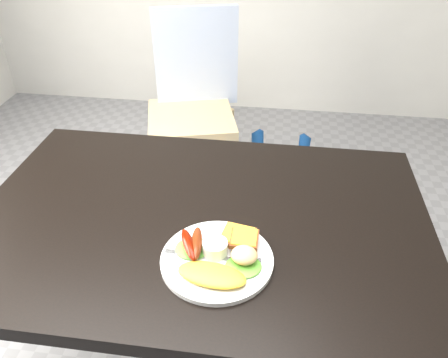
% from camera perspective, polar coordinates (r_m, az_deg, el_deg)
% --- Properties ---
extents(dining_table, '(1.20, 0.80, 0.04)m').
position_cam_1_polar(dining_table, '(1.17, -3.00, -5.51)').
color(dining_table, black).
rests_on(dining_table, ground).
extents(dining_chair, '(0.53, 0.53, 0.05)m').
position_cam_1_polar(dining_chair, '(2.28, -4.35, 7.77)').
color(dining_chair, tan).
rests_on(dining_chair, ground).
extents(person, '(0.55, 0.39, 1.46)m').
position_cam_1_polar(person, '(1.70, 9.30, 7.98)').
color(person, navy).
rests_on(person, ground).
extents(plate, '(0.26, 0.26, 0.01)m').
position_cam_1_polar(plate, '(1.03, -0.93, -10.50)').
color(plate, white).
rests_on(plate, dining_table).
extents(lettuce_left, '(0.10, 0.09, 0.01)m').
position_cam_1_polar(lettuce_left, '(1.04, -4.10, -9.01)').
color(lettuce_left, '#3E9525').
rests_on(lettuce_left, plate).
extents(lettuce_right, '(0.09, 0.09, 0.01)m').
position_cam_1_polar(lettuce_right, '(1.00, 2.54, -11.31)').
color(lettuce_right, '#55A138').
rests_on(lettuce_right, plate).
extents(omelette, '(0.16, 0.09, 0.02)m').
position_cam_1_polar(omelette, '(0.98, -1.61, -12.40)').
color(omelette, yellow).
rests_on(omelette, plate).
extents(sausage_a, '(0.07, 0.11, 0.03)m').
position_cam_1_polar(sausage_a, '(1.03, -4.63, -8.51)').
color(sausage_a, '#6B1302').
rests_on(sausage_a, lettuce_left).
extents(sausage_b, '(0.04, 0.11, 0.03)m').
position_cam_1_polar(sausage_b, '(1.03, -3.60, -8.35)').
color(sausage_b, '#6B1706').
rests_on(sausage_b, lettuce_left).
extents(ramekin, '(0.07, 0.07, 0.03)m').
position_cam_1_polar(ramekin, '(1.02, -1.17, -9.00)').
color(ramekin, white).
rests_on(ramekin, plate).
extents(toast_a, '(0.09, 0.09, 0.01)m').
position_cam_1_polar(toast_a, '(1.07, 1.79, -7.52)').
color(toast_a, '#955425').
rests_on(toast_a, plate).
extents(toast_b, '(0.07, 0.07, 0.01)m').
position_cam_1_polar(toast_b, '(1.04, 2.67, -7.83)').
color(toast_b, brown).
rests_on(toast_b, toast_a).
extents(potato_salad, '(0.07, 0.07, 0.03)m').
position_cam_1_polar(potato_salad, '(1.00, 2.66, -9.90)').
color(potato_salad, '#F8F2A4').
rests_on(potato_salad, lettuce_right).
extents(fork, '(0.17, 0.02, 0.00)m').
position_cam_1_polar(fork, '(1.03, -3.16, -9.98)').
color(fork, '#ADAFB7').
rests_on(fork, plate).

